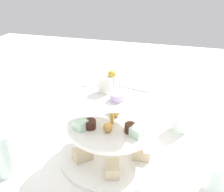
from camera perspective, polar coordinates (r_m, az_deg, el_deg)
name	(u,v)px	position (r m, az deg, el deg)	size (l,w,h in m)	color
ground_plane	(112,155)	(0.74, 0.00, -12.92)	(2.40, 2.40, 0.00)	white
tiered_serving_stand	(112,132)	(0.69, -0.05, -7.98)	(0.29, 0.29, 0.25)	white
water_glass_tall_right	(2,153)	(0.71, -23.09, -11.47)	(0.07, 0.07, 0.12)	silver
water_glass_short_left	(220,178)	(0.67, 22.86, -16.41)	(0.06, 0.06, 0.08)	silver
butter_knife_left	(79,103)	(1.00, -7.31, -1.58)	(0.17, 0.01, 0.00)	silver
water_glass_mid_back	(181,118)	(0.85, 14.96, -4.74)	(0.06, 0.06, 0.09)	silver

